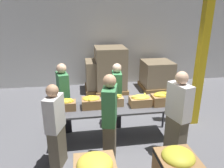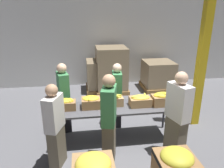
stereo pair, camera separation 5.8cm
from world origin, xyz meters
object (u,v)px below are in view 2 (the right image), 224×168
sorting_table (115,109)px  pallet_stack_0 (100,76)px  volunteer_3 (55,127)px  support_pillar (204,46)px  pallet_stack_2 (111,70)px  banana_box_1 (91,102)px  pallet_stack_1 (158,75)px  volunteer_4 (64,98)px  banana_box_0 (66,104)px  volunteer_0 (109,120)px  banana_box_3 (140,100)px  banana_box_4 (163,99)px  volunteer_2 (117,96)px  banana_box_2 (113,100)px  volunteer_1 (177,117)px

sorting_table → pallet_stack_0: bearing=90.7°
volunteer_3 → support_pillar: bearing=-52.3°
volunteer_3 → pallet_stack_2: 4.05m
banana_box_1 → pallet_stack_1: bearing=49.3°
banana_box_1 → sorting_table: bearing=-6.4°
volunteer_4 → pallet_stack_1: bearing=114.0°
support_pillar → pallet_stack_1: (-0.07, 2.62, -1.50)m
sorting_table → banana_box_0: 1.07m
banana_box_1 → volunteer_0: volunteer_0 is taller
banana_box_3 → banana_box_4: 0.50m
support_pillar → pallet_stack_2: size_ratio=2.54×
banana_box_0 → banana_box_4: size_ratio=0.92×
volunteer_4 → pallet_stack_2: (1.47, 2.47, -0.05)m
banana_box_1 → support_pillar: support_pillar is taller
volunteer_2 → pallet_stack_2: volunteer_2 is taller
pallet_stack_1 → banana_box_1: bearing=-130.7°
volunteer_4 → banana_box_0: bearing=-6.1°
banana_box_4 → pallet_stack_1: 3.30m
pallet_stack_0 → pallet_stack_2: (0.38, -0.12, 0.24)m
pallet_stack_0 → volunteer_2: bearing=-86.0°
banana_box_2 → banana_box_1: bearing=-176.5°
sorting_table → volunteer_4: 1.28m
volunteer_4 → support_pillar: 3.48m
volunteer_3 → volunteer_0: bearing=-72.5°
banana_box_1 → volunteer_1: bearing=-27.2°
banana_box_3 → volunteer_0: (-0.78, -0.70, -0.05)m
pallet_stack_0 → pallet_stack_1: bearing=-3.3°
sorting_table → banana_box_3: banana_box_3 is taller
volunteer_3 → support_pillar: 3.73m
sorting_table → banana_box_0: size_ratio=6.20×
banana_box_2 → banana_box_3: (0.59, -0.10, -0.01)m
support_pillar → volunteer_3: bearing=-161.4°
sorting_table → pallet_stack_1: size_ratio=2.35×
banana_box_3 → volunteer_3: bearing=-159.0°
banana_box_2 → support_pillar: support_pillar is taller
banana_box_3 → pallet_stack_0: bearing=100.5°
sorting_table → pallet_stack_0: size_ratio=2.42×
support_pillar → pallet_stack_2: support_pillar is taller
volunteer_4 → volunteer_3: bearing=-17.3°
support_pillar → pallet_stack_0: support_pillar is taller
banana_box_0 → pallet_stack_2: (1.40, 3.03, -0.15)m
sorting_table → volunteer_1: bearing=-35.3°
banana_box_3 → volunteer_2: bearing=123.0°
volunteer_1 → pallet_stack_2: 3.89m
volunteer_4 → volunteer_1: bearing=44.8°
banana_box_1 → banana_box_4: size_ratio=0.86×
banana_box_0 → support_pillar: 3.40m
banana_box_3 → pallet_stack_1: size_ratio=0.41×
volunteer_2 → volunteer_3: size_ratio=0.99×
banana_box_3 → volunteer_1: size_ratio=0.26×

